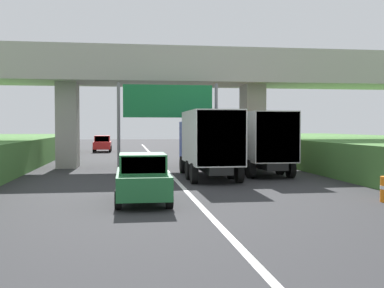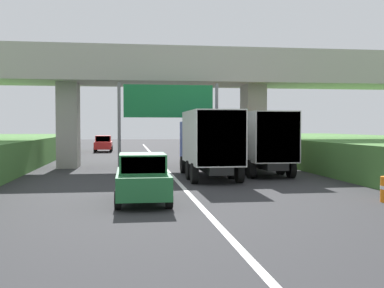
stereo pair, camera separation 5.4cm
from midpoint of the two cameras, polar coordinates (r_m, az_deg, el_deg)
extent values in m
cube|color=white|center=(25.38, -2.54, -3.87)|extent=(0.20, 89.70, 0.01)
cube|color=#ADA89E|center=(31.61, -3.66, 8.26)|extent=(40.00, 4.80, 1.10)
cube|color=#ADA89E|center=(29.56, -3.32, 10.84)|extent=(40.00, 0.36, 1.10)
cube|color=#ADA89E|center=(33.94, -3.96, 9.70)|extent=(40.00, 0.36, 1.10)
cube|color=#9F9A91|center=(31.55, -14.91, 2.21)|extent=(1.30, 2.20, 5.49)
cube|color=#9F9A91|center=(32.50, 7.30, 2.26)|extent=(1.30, 2.20, 5.49)
cylinder|color=slate|center=(27.25, -8.96, 1.97)|extent=(0.18, 0.18, 5.19)
cylinder|color=slate|center=(27.76, 2.89, 1.99)|extent=(0.18, 0.18, 5.19)
cube|color=#167238|center=(27.40, -2.98, 5.22)|extent=(5.20, 0.12, 1.90)
cube|color=white|center=(27.39, -2.98, 5.22)|extent=(4.89, 0.01, 1.67)
cube|color=black|center=(26.85, 7.88, -2.15)|extent=(1.10, 7.30, 0.36)
cube|color=orange|center=(29.30, 6.49, 0.61)|extent=(2.10, 2.10, 2.10)
cube|color=#2D3842|center=(30.28, 6.01, 1.23)|extent=(1.89, 0.06, 0.90)
cube|color=#B7B7B2|center=(25.78, 8.54, 0.96)|extent=(2.30, 5.20, 2.60)
cube|color=gray|center=(23.32, 10.35, 0.83)|extent=(2.21, 0.04, 2.50)
cylinder|color=black|center=(29.14, 4.63, -2.16)|extent=(0.30, 0.96, 0.96)
cylinder|color=black|center=(29.63, 8.30, -2.11)|extent=(0.30, 0.96, 0.96)
cylinder|color=black|center=(24.20, 7.06, -3.04)|extent=(0.30, 0.96, 0.96)
cylinder|color=black|center=(24.84, 11.83, -2.94)|extent=(0.30, 0.96, 0.96)
cylinder|color=black|center=(25.83, 6.08, -2.71)|extent=(0.30, 0.96, 0.96)
cylinder|color=black|center=(26.43, 10.58, -2.63)|extent=(0.30, 0.96, 0.96)
cube|color=black|center=(24.36, 1.83, -2.57)|extent=(1.10, 7.30, 0.36)
cube|color=#233D9E|center=(26.85, 0.87, 0.49)|extent=(2.10, 2.10, 2.10)
cube|color=#2D3842|center=(27.86, 0.55, 1.17)|extent=(1.89, 0.06, 0.90)
cube|color=silver|center=(23.25, 2.28, 0.86)|extent=(2.30, 5.20, 2.60)
cube|color=#A8A8A4|center=(20.72, 3.56, 0.71)|extent=(2.21, 0.04, 2.50)
cylinder|color=black|center=(26.80, -1.18, -2.53)|extent=(0.30, 0.96, 0.96)
cylinder|color=black|center=(27.10, 2.90, -2.48)|extent=(0.30, 0.96, 0.96)
cylinder|color=black|center=(21.77, 0.17, -3.60)|extent=(0.30, 0.96, 0.96)
cylinder|color=black|center=(22.18, 5.66, -3.51)|extent=(0.30, 0.96, 0.96)
cylinder|color=black|center=(23.43, -0.42, -3.20)|extent=(0.30, 0.96, 0.96)
cylinder|color=black|center=(23.81, 4.69, -3.12)|extent=(0.30, 0.96, 0.96)
cube|color=red|center=(50.53, -10.86, -0.14)|extent=(1.76, 4.10, 0.76)
cube|color=red|center=(50.36, -10.88, 0.65)|extent=(1.56, 1.90, 0.64)
cube|color=#2D3842|center=(49.44, -10.93, 0.62)|extent=(1.44, 0.06, 0.54)
cylinder|color=black|center=(51.86, -11.70, -0.51)|extent=(0.22, 0.64, 0.64)
cylinder|color=black|center=(51.79, -9.89, -0.50)|extent=(0.22, 0.64, 0.64)
cylinder|color=black|center=(49.33, -11.88, -0.64)|extent=(0.22, 0.64, 0.64)
cylinder|color=black|center=(49.25, -9.98, -0.64)|extent=(0.22, 0.64, 0.64)
cube|color=#236B38|center=(16.45, -6.14, -4.70)|extent=(1.76, 4.10, 0.76)
cube|color=#236B38|center=(16.23, -6.13, -2.30)|extent=(1.56, 1.90, 0.64)
cube|color=#2D3842|center=(15.31, -6.01, -2.57)|extent=(1.44, 0.06, 0.54)
cylinder|color=black|center=(17.75, -8.93, -5.45)|extent=(0.22, 0.64, 0.64)
cylinder|color=black|center=(17.80, -3.62, -5.40)|extent=(0.22, 0.64, 0.64)
cylinder|color=black|center=(15.23, -9.07, -6.70)|extent=(0.22, 0.64, 0.64)
cylinder|color=black|center=(15.29, -2.87, -6.64)|extent=(0.22, 0.64, 0.64)
camera|label=1|loc=(0.03, -90.09, 0.00)|focal=43.89mm
camera|label=2|loc=(0.03, 89.91, 0.00)|focal=43.89mm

